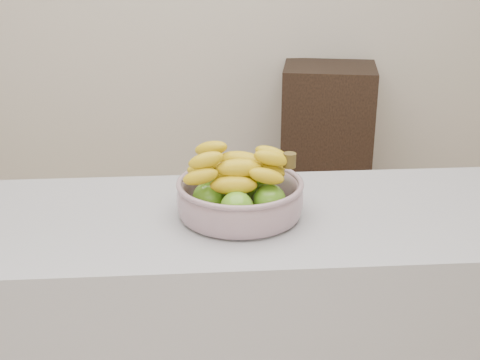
{
  "coord_description": "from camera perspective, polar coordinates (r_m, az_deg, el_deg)",
  "views": [
    {
      "loc": [
        -0.07,
        -1.71,
        1.65
      ],
      "look_at": [
        0.05,
        -0.1,
        1.0
      ],
      "focal_mm": 50.0,
      "sensor_mm": 36.0,
      "label": 1
    }
  ],
  "objects": [
    {
      "name": "counter",
      "position": [
        2.01,
        -1.39,
        -14.76
      ],
      "size": [
        2.0,
        0.6,
        0.9
      ],
      "primitive_type": "cube",
      "color": "#A3A4AB",
      "rests_on": "ground"
    },
    {
      "name": "cabinet",
      "position": [
        3.77,
        7.38,
        3.06
      ],
      "size": [
        0.56,
        0.48,
        0.88
      ],
      "primitive_type": "cube",
      "rotation": [
        0.0,
        0.0,
        -0.19
      ],
      "color": "black",
      "rests_on": "ground"
    },
    {
      "name": "fruit_bowl",
      "position": [
        1.75,
        -0.02,
        -1.2
      ],
      "size": [
        0.33,
        0.33,
        0.18
      ],
      "rotation": [
        0.0,
        0.0,
        -0.17
      ],
      "color": "#A9B7CB",
      "rests_on": "counter"
    }
  ]
}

